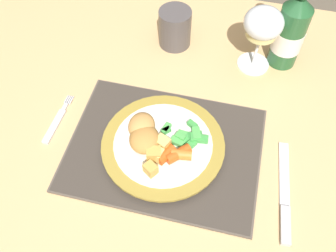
# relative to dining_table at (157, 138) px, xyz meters

# --- Properties ---
(ground_plane) EXTENTS (6.00, 6.00, 0.00)m
(ground_plane) POSITION_rel_dining_table_xyz_m (0.00, 0.00, -0.66)
(ground_plane) COLOR brown
(dining_table) EXTENTS (1.60, 0.89, 0.74)m
(dining_table) POSITION_rel_dining_table_xyz_m (0.00, 0.00, 0.00)
(dining_table) COLOR tan
(dining_table) RESTS_ON ground
(placemat) EXTENTS (0.38, 0.28, 0.01)m
(placemat) POSITION_rel_dining_table_xyz_m (0.04, -0.07, 0.08)
(placemat) COLOR brown
(placemat) RESTS_ON dining_table
(dinner_plate) EXTENTS (0.24, 0.24, 0.02)m
(dinner_plate) POSITION_rel_dining_table_xyz_m (0.03, -0.07, 0.10)
(dinner_plate) COLOR white
(dinner_plate) RESTS_ON placemat
(breaded_croquettes) EXTENTS (0.07, 0.10, 0.04)m
(breaded_croquettes) POSITION_rel_dining_table_xyz_m (-0.01, -0.07, 0.12)
(breaded_croquettes) COLOR #B77F3D
(breaded_croquettes) RESTS_ON dinner_plate
(green_beans_pile) EXTENTS (0.10, 0.08, 0.01)m
(green_beans_pile) POSITION_rel_dining_table_xyz_m (0.08, -0.05, 0.11)
(green_beans_pile) COLOR green
(green_beans_pile) RESTS_ON dinner_plate
(glazed_carrots) EXTENTS (0.07, 0.05, 0.02)m
(glazed_carrots) POSITION_rel_dining_table_xyz_m (0.06, -0.10, 0.12)
(glazed_carrots) COLOR #CC5119
(glazed_carrots) RESTS_ON dinner_plate
(fork) EXTENTS (0.02, 0.13, 0.01)m
(fork) POSITION_rel_dining_table_xyz_m (-0.20, -0.06, 0.08)
(fork) COLOR silver
(fork) RESTS_ON dining_table
(table_knife) EXTENTS (0.03, 0.21, 0.01)m
(table_knife) POSITION_rel_dining_table_xyz_m (0.27, -0.12, 0.08)
(table_knife) COLOR silver
(table_knife) RESTS_ON dining_table
(wine_glass) EXTENTS (0.08, 0.08, 0.15)m
(wine_glass) POSITION_rel_dining_table_xyz_m (0.18, 0.20, 0.19)
(wine_glass) COLOR silver
(wine_glass) RESTS_ON dining_table
(bottle) EXTENTS (0.07, 0.07, 0.25)m
(bottle) POSITION_rel_dining_table_xyz_m (0.24, 0.23, 0.17)
(bottle) COLOR #23562D
(bottle) RESTS_ON dining_table
(roast_potatoes) EXTENTS (0.04, 0.09, 0.03)m
(roast_potatoes) POSITION_rel_dining_table_xyz_m (0.03, -0.11, 0.12)
(roast_potatoes) COLOR #E5BC66
(roast_potatoes) RESTS_ON dinner_plate
(drinking_cup) EXTENTS (0.08, 0.08, 0.09)m
(drinking_cup) POSITION_rel_dining_table_xyz_m (-0.01, 0.23, 0.13)
(drinking_cup) COLOR #4C4747
(drinking_cup) RESTS_ON dining_table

